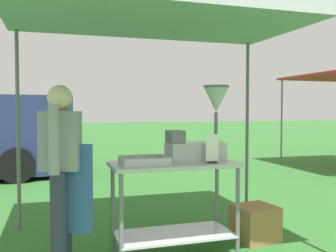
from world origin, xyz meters
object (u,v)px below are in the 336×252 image
(donut_fryer, at_px, (201,132))
(menu_sign, at_px, (212,150))
(supply_crate, at_px, (255,223))
(stall_canopy, at_px, (171,17))
(donut_cart, at_px, (174,190))
(donut_tray, at_px, (144,162))
(vendor, at_px, (61,165))

(donut_fryer, bearing_deg, menu_sign, -82.41)
(menu_sign, bearing_deg, supply_crate, 23.99)
(stall_canopy, xyz_separation_m, menu_sign, (0.33, -0.23, -1.27))
(donut_fryer, xyz_separation_m, supply_crate, (0.65, 0.07, -0.98))
(donut_cart, height_order, donut_fryer, donut_fryer)
(supply_crate, bearing_deg, donut_cart, -171.27)
(donut_cart, xyz_separation_m, supply_crate, (0.96, 0.15, -0.45))
(donut_tray, bearing_deg, donut_cart, 5.86)
(donut_tray, relative_size, donut_fryer, 0.58)
(stall_canopy, bearing_deg, vendor, -178.26)
(stall_canopy, height_order, menu_sign, stall_canopy)
(donut_cart, relative_size, menu_sign, 4.42)
(stall_canopy, bearing_deg, donut_tray, -157.01)
(menu_sign, bearing_deg, vendor, 171.76)
(stall_canopy, bearing_deg, donut_fryer, -2.95)
(donut_tray, xyz_separation_m, vendor, (-0.72, 0.10, -0.01))
(donut_fryer, bearing_deg, stall_canopy, 177.05)
(stall_canopy, height_order, donut_fryer, stall_canopy)
(menu_sign, xyz_separation_m, vendor, (-1.36, 0.20, -0.11))
(donut_cart, distance_m, donut_fryer, 0.62)
(donut_cart, height_order, menu_sign, menu_sign)
(donut_fryer, distance_m, supply_crate, 1.18)
(supply_crate, bearing_deg, stall_canopy, -177.05)
(menu_sign, distance_m, supply_crate, 1.07)
(donut_cart, bearing_deg, stall_canopy, 90.00)
(stall_canopy, xyz_separation_m, vendor, (-1.03, -0.03, -1.38))
(vendor, bearing_deg, donut_cart, -3.71)
(donut_fryer, bearing_deg, donut_cart, -164.98)
(donut_tray, bearing_deg, stall_canopy, 22.99)
(stall_canopy, height_order, donut_tray, stall_canopy)
(donut_cart, bearing_deg, supply_crate, 8.73)
(stall_canopy, distance_m, vendor, 1.72)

